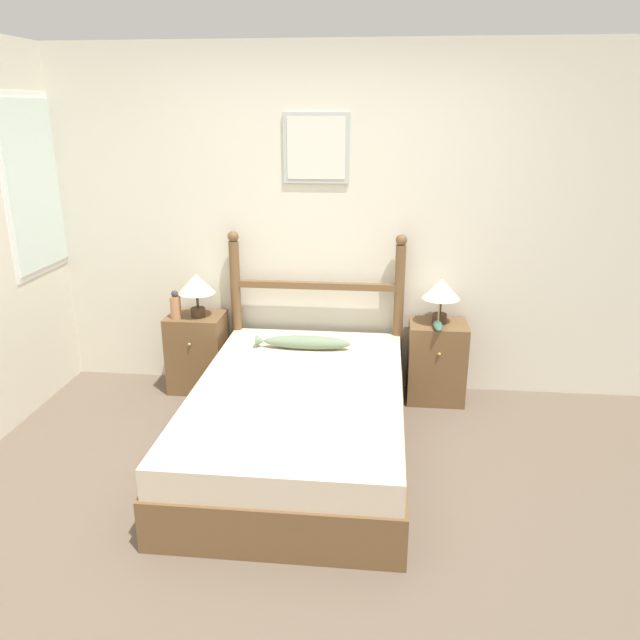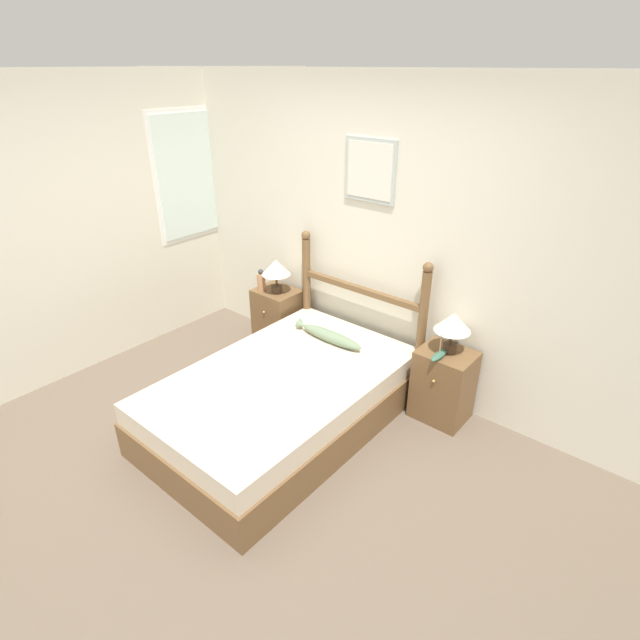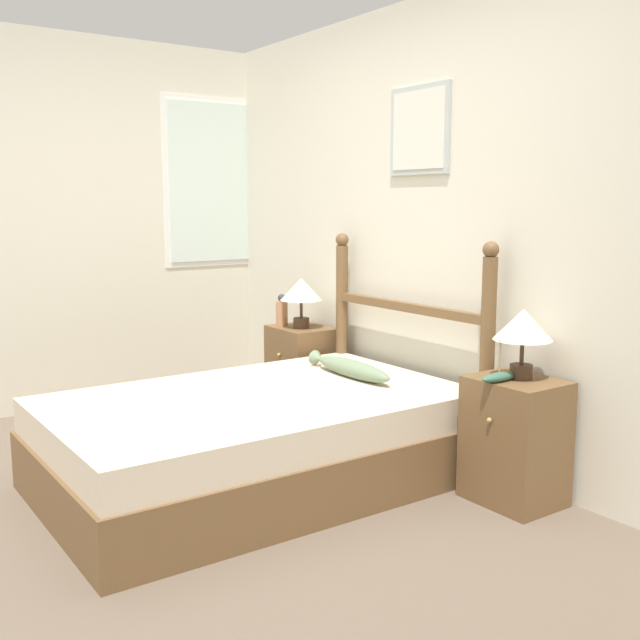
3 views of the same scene
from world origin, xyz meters
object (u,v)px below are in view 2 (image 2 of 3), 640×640
object	(u,v)px
table_lamp_left	(276,269)
bottle	(261,281)
nightstand_right	(443,385)
model_boat	(439,355)
fish_pillow	(329,336)
bed	(282,400)
table_lamp_right	(453,324)
nightstand_left	(278,318)

from	to	relation	value
table_lamp_left	bottle	bearing A→B (deg)	-159.89
nightstand_right	bottle	world-z (taller)	bottle
model_boat	fish_pillow	xyz separation A→B (m)	(-0.95, -0.15, -0.11)
bottle	fish_pillow	world-z (taller)	bottle
bed	nightstand_right	distance (m)	1.28
model_boat	bed	bearing A→B (deg)	-139.05
bed	table_lamp_left	distance (m)	1.38
table_lamp_left	model_boat	distance (m)	1.80
table_lamp_right	fish_pillow	distance (m)	1.06
table_lamp_right	model_boat	world-z (taller)	table_lamp_right
bed	fish_pillow	bearing A→B (deg)	94.22
table_lamp_left	bottle	size ratio (longest dim) A/B	1.54
nightstand_left	bottle	xyz separation A→B (m)	(-0.12, -0.08, 0.40)
nightstand_left	nightstand_right	distance (m)	1.83
fish_pillow	nightstand_right	bearing A→B (deg)	14.87
bed	bottle	distance (m)	1.39
table_lamp_left	model_boat	size ratio (longest dim) A/B	1.50
table_lamp_right	fish_pillow	bearing A→B (deg)	-164.16
bottle	model_boat	xyz separation A→B (m)	(1.93, -0.03, -0.07)
nightstand_right	table_lamp_right	world-z (taller)	table_lamp_right
nightstand_left	bottle	size ratio (longest dim) A/B	2.79
nightstand_left	table_lamp_right	bearing A→B (deg)	0.58
bottle	model_boat	distance (m)	1.93
bottle	model_boat	size ratio (longest dim) A/B	0.98
nightstand_right	bottle	xyz separation A→B (m)	(-1.95, -0.08, 0.40)
nightstand_right	table_lamp_left	distance (m)	1.88
bed	nightstand_right	xyz separation A→B (m)	(0.92, 0.89, 0.07)
bed	table_lamp_right	size ratio (longest dim) A/B	6.28
nightstand_right	bottle	bearing A→B (deg)	-177.51
bed	table_lamp_left	world-z (taller)	table_lamp_left
bottle	fish_pillow	distance (m)	1.02
nightstand_left	nightstand_right	bearing A→B (deg)	0.00
table_lamp_right	fish_pillow	xyz separation A→B (m)	(-0.97, -0.27, -0.33)
table_lamp_left	nightstand_right	bearing A→B (deg)	0.92
table_lamp_left	table_lamp_right	bearing A→B (deg)	1.51
table_lamp_left	fish_pillow	world-z (taller)	table_lamp_left
bed	nightstand_left	bearing A→B (deg)	135.79
nightstand_left	bottle	bearing A→B (deg)	-144.25
bottle	table_lamp_right	bearing A→B (deg)	3.03
table_lamp_right	bottle	xyz separation A→B (m)	(-1.95, -0.10, -0.15)
table_lamp_right	fish_pillow	world-z (taller)	table_lamp_right
table_lamp_right	nightstand_right	bearing A→B (deg)	-100.57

